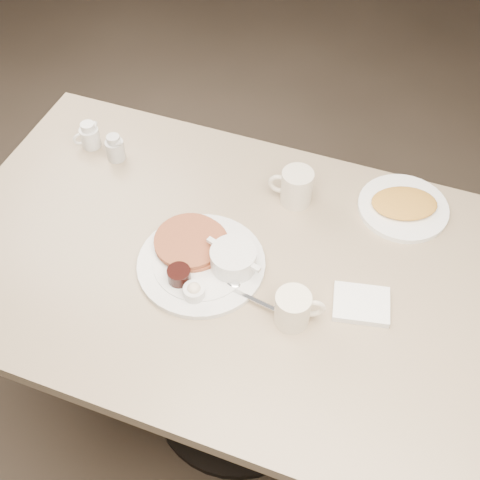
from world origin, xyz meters
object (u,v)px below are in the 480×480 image
(diner_table, at_px, (237,302))
(main_plate, at_px, (206,259))
(creamer_right, at_px, (115,148))
(coffee_mug_far, at_px, (296,187))
(coffee_mug_near, at_px, (294,308))
(hash_plate, at_px, (403,206))
(creamer_left, at_px, (89,136))

(diner_table, height_order, main_plate, main_plate)
(main_plate, height_order, creamer_right, creamer_right)
(creamer_right, bearing_deg, coffee_mug_far, 2.06)
(creamer_right, bearing_deg, coffee_mug_near, -28.48)
(creamer_right, xyz_separation_m, hash_plate, (0.81, 0.09, -0.02))
(coffee_mug_near, bearing_deg, creamer_left, 153.32)
(diner_table, bearing_deg, coffee_mug_near, -31.17)
(coffee_mug_near, distance_m, creamer_left, 0.81)
(creamer_left, xyz_separation_m, creamer_right, (0.09, -0.02, 0.00))
(creamer_right, bearing_deg, hash_plate, 6.08)
(coffee_mug_near, height_order, hash_plate, coffee_mug_near)
(diner_table, bearing_deg, hash_plate, 42.79)
(diner_table, height_order, creamer_right, creamer_right)
(creamer_left, bearing_deg, creamer_right, -12.93)
(coffee_mug_far, bearing_deg, main_plate, -116.30)
(coffee_mug_far, height_order, hash_plate, coffee_mug_far)
(coffee_mug_far, relative_size, creamer_right, 1.55)
(creamer_right, bearing_deg, diner_table, -27.40)
(main_plate, relative_size, hash_plate, 1.34)
(diner_table, xyz_separation_m, creamer_right, (-0.46, 0.24, 0.21))
(main_plate, relative_size, creamer_left, 5.15)
(creamer_left, height_order, creamer_right, same)
(hash_plate, bearing_deg, coffee_mug_near, -111.87)
(coffee_mug_near, bearing_deg, diner_table, 148.83)
(coffee_mug_far, bearing_deg, creamer_right, -177.94)
(coffee_mug_near, bearing_deg, creamer_right, 151.52)
(coffee_mug_near, relative_size, coffee_mug_far, 1.01)
(main_plate, distance_m, creamer_right, 0.47)
(main_plate, distance_m, hash_plate, 0.55)
(main_plate, relative_size, creamer_right, 5.15)
(coffee_mug_far, bearing_deg, diner_table, -105.04)
(creamer_left, bearing_deg, diner_table, -25.15)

